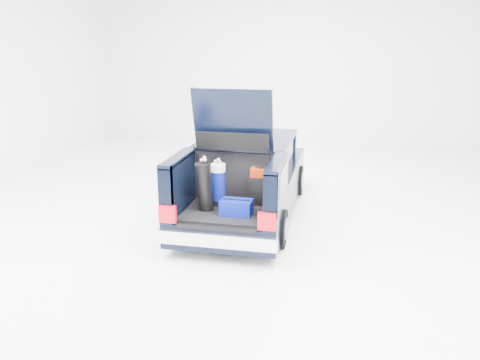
% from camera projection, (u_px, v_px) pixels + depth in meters
% --- Properties ---
extents(ground, '(14.00, 14.00, 0.00)m').
position_uv_depth(ground, '(246.00, 214.00, 9.53)').
color(ground, white).
rests_on(ground, ground).
extents(car, '(1.87, 4.65, 2.47)m').
position_uv_depth(car, '(247.00, 179.00, 9.44)').
color(car, black).
rests_on(car, ground).
extents(red_suitcase, '(0.40, 0.26, 0.64)m').
position_uv_depth(red_suitcase, '(263.00, 187.00, 8.15)').
color(red_suitcase, maroon).
rests_on(red_suitcase, car).
extents(black_golf_bag, '(0.34, 0.38, 0.86)m').
position_uv_depth(black_golf_bag, '(204.00, 187.00, 7.86)').
color(black_golf_bag, black).
rests_on(black_golf_bag, car).
extents(blue_golf_bag, '(0.23, 0.23, 0.77)m').
position_uv_depth(blue_golf_bag, '(218.00, 184.00, 8.12)').
color(blue_golf_bag, black).
rests_on(blue_golf_bag, car).
extents(blue_duffel, '(0.48, 0.32, 0.25)m').
position_uv_depth(blue_duffel, '(236.00, 207.00, 7.76)').
color(blue_duffel, '#040D6C').
rests_on(blue_duffel, car).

